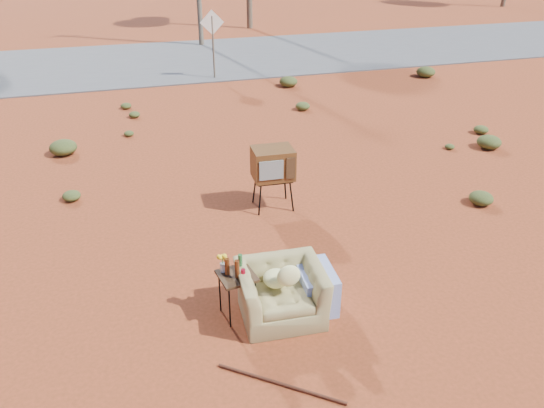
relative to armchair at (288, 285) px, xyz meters
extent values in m
plane|color=#96391E|center=(-0.13, 0.13, -0.45)|extent=(140.00, 140.00, 0.00)
cube|color=#565659|center=(-0.13, 15.13, -0.43)|extent=(140.00, 7.00, 0.04)
imported|color=#938450|center=(-0.10, -0.01, 0.03)|extent=(1.14, 0.78, 0.96)
ellipsoid|color=#E3E08A|center=(-0.14, 0.04, 0.11)|extent=(0.35, 0.35, 0.20)
ellipsoid|color=#E3E08A|center=(-0.06, -0.20, 0.29)|extent=(0.30, 0.15, 0.30)
cube|color=#213E98|center=(0.42, 0.06, -0.17)|extent=(0.50, 0.74, 0.56)
cube|color=black|center=(0.66, 2.92, 0.13)|extent=(0.65, 0.51, 0.03)
cylinder|color=black|center=(0.36, 2.70, -0.16)|extent=(0.03, 0.03, 0.57)
cylinder|color=black|center=(0.94, 2.68, -0.16)|extent=(0.03, 0.03, 0.57)
cylinder|color=black|center=(0.38, 3.15, -0.16)|extent=(0.03, 0.03, 0.57)
cylinder|color=black|center=(0.96, 3.13, -0.16)|extent=(0.03, 0.03, 0.57)
cube|color=brown|center=(0.66, 2.92, 0.42)|extent=(0.73, 0.58, 0.55)
cube|color=gray|center=(0.55, 2.63, 0.42)|extent=(0.42, 0.04, 0.34)
cube|color=#472D19|center=(0.89, 2.62, 0.42)|extent=(0.16, 0.03, 0.39)
cube|color=#392814|center=(-0.64, 0.14, 0.18)|extent=(0.51, 0.51, 0.04)
cylinder|color=black|center=(-0.79, -0.06, -0.13)|extent=(0.02, 0.02, 0.63)
cylinder|color=black|center=(-0.44, -0.01, -0.13)|extent=(0.02, 0.02, 0.63)
cylinder|color=black|center=(-0.84, 0.29, -0.13)|extent=(0.02, 0.02, 0.63)
cylinder|color=black|center=(-0.49, 0.34, -0.13)|extent=(0.02, 0.02, 0.63)
cylinder|color=#4B200C|center=(-0.75, 0.17, 0.31)|extent=(0.06, 0.06, 0.23)
cylinder|color=#4B200C|center=(-0.65, 0.07, 0.32)|extent=(0.06, 0.06, 0.25)
cylinder|color=#255729|center=(-0.57, 0.24, 0.30)|extent=(0.05, 0.05, 0.21)
cylinder|color=#AE0D25|center=(-0.57, 0.06, 0.26)|extent=(0.06, 0.06, 0.12)
cylinder|color=silver|center=(-0.79, 0.25, 0.26)|extent=(0.07, 0.07, 0.13)
ellipsoid|color=yellow|center=(-0.79, 0.25, 0.41)|extent=(0.14, 0.14, 0.11)
cylinder|color=#472013|center=(-0.46, -1.18, -0.43)|extent=(1.24, 0.98, 0.04)
cylinder|color=brown|center=(1.37, 12.13, 0.55)|extent=(0.06, 0.06, 2.00)
cube|color=silver|center=(1.37, 12.13, 1.35)|extent=(0.78, 0.04, 0.78)
ellipsoid|color=#474E22|center=(4.37, 1.93, -0.33)|extent=(0.44, 0.44, 0.24)
ellipsoid|color=#474E22|center=(-3.13, 6.63, -0.28)|extent=(0.60, 0.60, 0.33)
ellipsoid|color=#474E22|center=(6.67, 5.13, -0.35)|extent=(0.36, 0.36, 0.20)
ellipsoid|color=#474E22|center=(3.07, 8.13, -0.34)|extent=(0.40, 0.40, 0.22)
ellipsoid|color=#474E22|center=(-1.63, 9.63, -0.36)|extent=(0.30, 0.30, 0.17)
camera|label=1|loc=(-1.77, -5.28, 4.15)|focal=35.00mm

